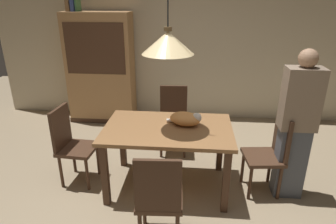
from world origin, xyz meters
TOP-DOWN VIEW (x-y plane):
  - ground at (0.00, 0.00)m, footprint 10.00×10.00m
  - back_wall at (0.00, 2.65)m, footprint 6.40×0.10m
  - dining_table at (0.03, 0.42)m, footprint 1.40×0.90m
  - chair_right_side at (1.16, 0.43)m, footprint 0.44×0.44m
  - chair_left_side at (-1.10, 0.43)m, footprint 0.43×0.43m
  - chair_near_front at (0.03, -0.46)m, footprint 0.42×0.42m
  - chair_far_back at (0.02, 1.30)m, footprint 0.42×0.42m
  - cat_sleeping at (0.22, 0.50)m, footprint 0.40×0.30m
  - pendant_lamp at (0.03, 0.42)m, footprint 0.52×0.52m
  - hutch_bookcase at (-1.30, 2.32)m, footprint 1.12×0.45m
  - book_brown_thick at (-1.71, 2.32)m, footprint 0.06×0.24m
  - book_blue_wide at (-1.64, 2.32)m, footprint 0.06×0.24m
  - book_green_slim at (-1.58, 2.32)m, footprint 0.03×0.20m
  - person_standing at (1.36, 0.39)m, footprint 0.36×0.22m

SIDE VIEW (x-z plane):
  - ground at x=0.00m, z-range 0.00..0.00m
  - chair_right_side at x=1.16m, z-range 0.05..0.98m
  - chair_left_side at x=-1.10m, z-range 0.05..0.98m
  - chair_near_front at x=0.03m, z-range 0.05..0.98m
  - chair_far_back at x=0.02m, z-range 0.05..0.98m
  - dining_table at x=0.03m, z-range 0.27..1.02m
  - person_standing at x=1.36m, z-range 0.01..1.64m
  - cat_sleeping at x=0.22m, z-range 0.75..0.90m
  - hutch_bookcase at x=-1.30m, z-range -0.04..1.81m
  - back_wall at x=0.00m, z-range 0.00..2.90m
  - pendant_lamp at x=0.03m, z-range 1.01..2.31m
  - book_brown_thick at x=-1.71m, z-range 1.85..2.07m
  - book_blue_wide at x=-1.64m, z-range 1.85..2.09m
  - book_green_slim at x=-1.58m, z-range 1.85..2.11m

